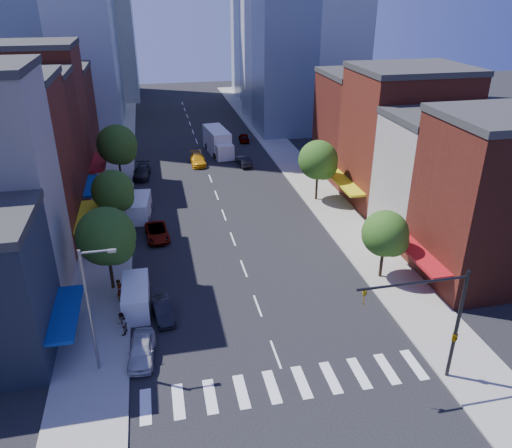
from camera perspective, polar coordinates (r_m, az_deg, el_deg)
The scene contains 31 objects.
ground at distance 36.17m, azimuth 2.27°, elevation -14.66°, with size 220.00×220.00×0.00m, color black.
sidewalk_left at distance 70.83m, azimuth -15.78°, elevation 5.45°, with size 5.00×120.00×0.15m, color gray.
sidewalk_right at distance 73.29m, azimuth 4.16°, elevation 7.04°, with size 5.00×120.00×0.15m, color gray.
crosswalk at distance 34.01m, azimuth 3.56°, elevation -17.84°, with size 19.00×3.00×0.01m, color silver.
bldg_left_2 at distance 51.52m, azimuth -27.18°, elevation 5.40°, with size 12.00×9.00×16.00m, color maroon.
bldg_left_3 at distance 59.53m, azimuth -25.29°, elevation 7.72°, with size 12.00×8.00×15.00m, color #511D14.
bldg_left_4 at distance 67.32m, azimuth -24.06°, elevation 10.70°, with size 12.00×9.00×17.00m, color maroon.
bldg_left_5 at distance 76.84m, azimuth -22.57°, elevation 11.04°, with size 12.00×10.00×13.00m, color #511D14.
bldg_right_0 at distance 46.45m, azimuth 26.31°, elevation 2.22°, with size 12.00×9.00×14.00m, color #511D14.
bldg_right_1 at distance 53.17m, azimuth 20.78°, elevation 4.86°, with size 12.00×8.00×12.00m, color silver.
bldg_right_2 at distance 60.07m, azimuth 16.59°, elevation 9.26°, with size 12.00×10.00×15.00m, color maroon.
bldg_right_3 at distance 68.95m, azimuth 12.66°, elevation 10.87°, with size 12.00×10.00×13.00m, color #511D14.
traffic_signal at distance 33.93m, azimuth 21.20°, elevation -10.90°, with size 7.24×2.24×8.00m.
streetlight at distance 33.40m, azimuth -18.31°, elevation -8.68°, with size 2.25×0.25×9.00m.
tree_left_near at distance 42.11m, azimuth -16.55°, elevation -1.58°, with size 4.80×4.80×7.30m.
tree_left_mid at distance 52.29m, azimuth -15.88°, elevation 3.50°, with size 4.20×4.20×6.65m.
tree_left_far at distance 65.31m, azimuth -15.44°, elevation 8.56°, with size 5.00×5.00×7.75m.
tree_right_near at distance 43.77m, azimuth 14.73°, elevation -1.27°, with size 4.00×4.00×6.20m.
tree_right_far at distance 58.82m, azimuth 7.26°, elevation 7.09°, with size 4.60×4.60×7.20m.
parked_car_front at distance 36.25m, azimuth -12.95°, elevation -13.82°, with size 1.73×4.29×1.46m, color #AEAFB3.
parked_car_second at distance 39.87m, azimuth -10.58°, elevation -9.63°, with size 1.37×3.94×1.30m, color black.
parked_car_third at distance 51.72m, azimuth -11.24°, elevation -0.95°, with size 2.18×4.72×1.31m, color #999999.
parked_car_rear at distance 68.98m, azimuth -12.92°, elevation 5.84°, with size 2.10×5.16×1.50m, color black.
cargo_van_near at distance 40.96m, azimuth -13.54°, elevation -8.17°, with size 2.13×5.11×2.17m.
cargo_van_far at distance 56.68m, azimuth -13.14°, elevation 1.82°, with size 2.66×5.50×2.26m.
taxi at distance 72.71m, azimuth -6.67°, elevation 7.32°, with size 2.03×5.00×1.45m, color orange.
traffic_car_oncoming at distance 71.88m, azimuth -1.43°, elevation 7.25°, with size 1.49×4.26×1.40m, color black.
traffic_car_far at distance 83.52m, azimuth -1.38°, elevation 9.86°, with size 1.55×3.86×1.31m, color #999999.
box_truck at distance 77.32m, azimuth -4.37°, elevation 9.31°, with size 3.64×9.25×3.63m.
pedestrian_near at distance 42.15m, azimuth -15.29°, elevation -7.29°, with size 0.70×0.46×1.91m, color #999999.
pedestrian_far at distance 38.37m, azimuth -15.07°, elevation -10.96°, with size 0.89×0.69×1.83m, color #999999.
Camera 1 is at (-7.09, -26.66, 23.39)m, focal length 35.00 mm.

